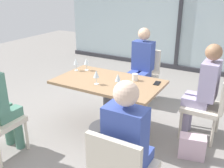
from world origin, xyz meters
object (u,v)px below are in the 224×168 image
(person_near_window, at_px, (141,62))
(dining_table_main, at_px, (108,94))
(wine_glass_0, at_px, (86,62))
(person_far_right, at_px, (204,87))
(wine_glass_2, at_px, (96,74))
(handbag_0, at_px, (192,147))
(person_front_right, at_px, (128,142))
(coffee_cup, at_px, (135,77))
(chair_near_window, at_px, (144,72))
(wine_glass_1, at_px, (76,62))
(cell_phone_on_table, at_px, (157,83))
(wine_glass_3, at_px, (118,78))
(chair_far_right, at_px, (210,103))

(person_near_window, bearing_deg, dining_table_main, -90.00)
(wine_glass_0, bearing_deg, person_far_right, 8.68)
(wine_glass_2, relative_size, handbag_0, 0.62)
(person_front_right, bearing_deg, coffee_cup, 112.71)
(chair_near_window, bearing_deg, coffee_cup, -73.55)
(person_front_right, xyz_separation_m, wine_glass_0, (-1.33, 1.31, 0.16))
(wine_glass_2, xyz_separation_m, handbag_0, (1.24, 0.12, -0.72))
(chair_near_window, xyz_separation_m, wine_glass_1, (-0.63, -1.06, 0.37))
(person_near_window, height_order, person_front_right, same)
(dining_table_main, relative_size, handbag_0, 4.64)
(cell_phone_on_table, bearing_deg, wine_glass_2, -153.94)
(dining_table_main, height_order, wine_glass_3, wine_glass_3)
(dining_table_main, relative_size, wine_glass_1, 7.52)
(wine_glass_1, distance_m, cell_phone_on_table, 1.23)
(chair_near_window, bearing_deg, wine_glass_0, -117.09)
(dining_table_main, bearing_deg, person_near_window, 90.00)
(person_front_right, bearing_deg, handbag_0, 71.90)
(person_far_right, distance_m, coffee_cup, 0.87)
(wine_glass_3, xyz_separation_m, handbag_0, (0.94, 0.10, -0.72))
(wine_glass_0, bearing_deg, chair_near_window, 62.91)
(person_near_window, distance_m, coffee_cup, 0.95)
(wine_glass_1, bearing_deg, handbag_0, -6.22)
(person_near_window, bearing_deg, chair_far_right, -26.58)
(wine_glass_2, bearing_deg, wine_glass_0, 136.86)
(wine_glass_3, bearing_deg, chair_far_right, 32.11)
(coffee_cup, bearing_deg, dining_table_main, -147.70)
(coffee_cup, bearing_deg, person_front_right, -67.29)
(coffee_cup, distance_m, handbag_0, 1.10)
(dining_table_main, xyz_separation_m, cell_phone_on_table, (0.59, 0.22, 0.19))
(handbag_0, bearing_deg, cell_phone_on_table, 141.58)
(chair_near_window, relative_size, coffee_cup, 9.67)
(chair_far_right, distance_m, wine_glass_2, 1.50)
(wine_glass_2, distance_m, wine_glass_3, 0.30)
(coffee_cup, xyz_separation_m, cell_phone_on_table, (0.29, 0.04, -0.04))
(wine_glass_0, xyz_separation_m, wine_glass_3, (0.73, -0.38, 0.00))
(chair_near_window, xyz_separation_m, person_far_right, (1.12, -0.73, 0.20))
(wine_glass_2, bearing_deg, chair_far_right, 26.50)
(dining_table_main, distance_m, person_front_right, 1.38)
(person_near_window, height_order, wine_glass_2, person_near_window)
(dining_table_main, height_order, handbag_0, dining_table_main)
(cell_phone_on_table, bearing_deg, dining_table_main, -164.56)
(person_front_right, height_order, coffee_cup, person_front_right)
(person_far_right, distance_m, wine_glass_2, 1.37)
(person_front_right, distance_m, wine_glass_0, 1.87)
(dining_table_main, distance_m, chair_far_right, 1.32)
(person_far_right, bearing_deg, dining_table_main, -157.29)
(dining_table_main, distance_m, person_near_window, 1.10)
(chair_far_right, bearing_deg, handbag_0, -96.98)
(person_far_right, relative_size, handbag_0, 4.20)
(wine_glass_0, distance_m, wine_glass_3, 0.82)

